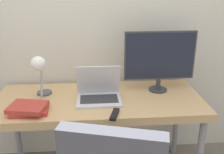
# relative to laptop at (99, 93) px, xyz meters

# --- Properties ---
(wall_back) EXTENTS (8.00, 0.05, 2.60)m
(wall_back) POSITION_rel_laptop_xyz_m (-0.00, 0.42, 0.52)
(wall_back) COLOR beige
(wall_back) RESTS_ON ground_plane
(desk) EXTENTS (1.57, 0.66, 0.73)m
(desk) POSITION_rel_laptop_xyz_m (-0.00, 0.03, -0.12)
(desk) COLOR tan
(desk) RESTS_ON ground_plane
(laptop) EXTENTS (0.33, 0.25, 0.26)m
(laptop) POSITION_rel_laptop_xyz_m (0.00, 0.00, 0.00)
(laptop) COLOR silver
(laptop) RESTS_ON desk
(monitor) EXTENTS (0.56, 0.15, 0.48)m
(monitor) POSITION_rel_laptop_xyz_m (0.48, 0.14, 0.22)
(monitor) COLOR #333338
(monitor) RESTS_ON desk
(desk_lamp) EXTENTS (0.11, 0.24, 0.34)m
(desk_lamp) POSITION_rel_laptop_xyz_m (-0.43, 0.04, 0.19)
(desk_lamp) COLOR #4C4C51
(desk_lamp) RESTS_ON desk
(book_stack) EXTENTS (0.27, 0.23, 0.06)m
(book_stack) POSITION_rel_laptop_xyz_m (-0.48, -0.16, -0.02)
(book_stack) COLOR #B2382D
(book_stack) RESTS_ON desk
(tv_remote) EXTENTS (0.08, 0.15, 0.02)m
(tv_remote) POSITION_rel_laptop_xyz_m (0.09, -0.26, -0.04)
(tv_remote) COLOR black
(tv_remote) RESTS_ON desk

